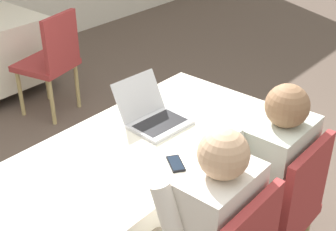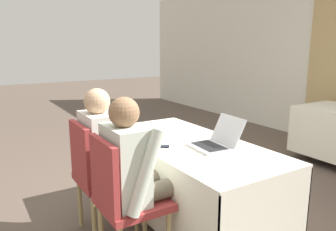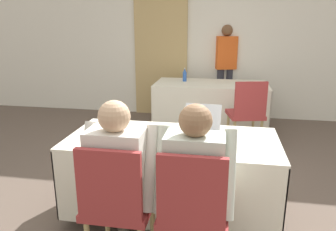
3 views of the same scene
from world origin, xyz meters
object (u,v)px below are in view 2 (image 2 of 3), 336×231
object	(u,v)px
cell_phone	(160,146)
person_checkered_shirt	(109,151)
laptop	(215,142)
chair_near_left	(97,172)
person_white_shirt	(136,171)
chair_near_right	(123,196)

from	to	relation	value
cell_phone	person_checkered_shirt	distance (m)	0.42
laptop	cell_phone	bearing A→B (deg)	-119.01
chair_near_left	laptop	bearing A→B (deg)	-120.23
cell_phone	person_checkered_shirt	world-z (taller)	person_checkered_shirt
chair_near_left	person_white_shirt	size ratio (longest dim) A/B	0.78
laptop	person_checkered_shirt	bearing A→B (deg)	-119.57
cell_phone	person_checkered_shirt	size ratio (longest dim) A/B	0.12
chair_near_left	person_white_shirt	xyz separation A→B (m)	(0.50, 0.10, 0.16)
laptop	cell_phone	world-z (taller)	laptop
cell_phone	person_white_shirt	distance (m)	0.43
chair_near_left	person_checkered_shirt	world-z (taller)	person_checkered_shirt
chair_near_left	chair_near_right	distance (m)	0.50
person_checkered_shirt	chair_near_left	bearing A→B (deg)	90.00
laptop	person_white_shirt	distance (m)	0.70
cell_phone	chair_near_left	distance (m)	0.54
person_white_shirt	person_checkered_shirt	bearing A→B (deg)	0.00
chair_near_left	person_checkered_shirt	xyz separation A→B (m)	(0.00, 0.10, 0.16)
chair_near_right	person_checkered_shirt	xyz separation A→B (m)	(-0.50, 0.10, 0.16)
person_checkered_shirt	person_white_shirt	xyz separation A→B (m)	(0.50, 0.00, 0.00)
chair_near_left	chair_near_right	size ratio (longest dim) A/B	1.00
cell_phone	person_white_shirt	bearing A→B (deg)	-17.85
person_white_shirt	chair_near_right	bearing A→B (deg)	90.00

